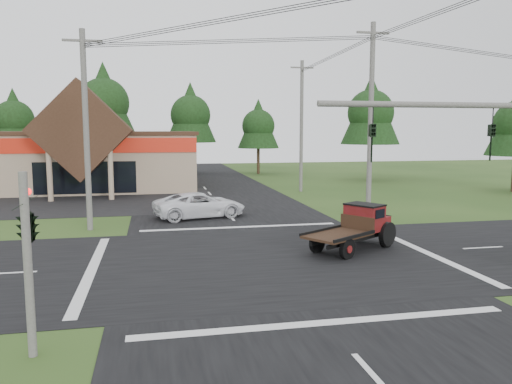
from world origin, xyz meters
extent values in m
plane|color=#274318|center=(0.00, 0.00, 0.00)|extent=(120.00, 120.00, 0.00)
cube|color=black|center=(0.00, 0.00, 0.01)|extent=(12.00, 120.00, 0.02)
cube|color=black|center=(0.00, 0.00, 0.01)|extent=(120.00, 12.00, 0.02)
cube|color=black|center=(-14.00, 19.00, 0.01)|extent=(28.00, 14.00, 0.02)
cube|color=tan|center=(-16.00, 30.00, 2.50)|extent=(30.00, 15.00, 5.00)
cube|color=#3A2317|center=(-16.00, 30.00, 5.05)|extent=(30.40, 15.40, 0.30)
cube|color=#AC1C0D|center=(-16.00, 22.45, 4.10)|extent=(30.00, 0.12, 1.20)
cube|color=#3A2317|center=(-10.00, 21.50, 5.30)|extent=(7.78, 4.00, 7.78)
cylinder|color=tan|center=(-12.20, 19.80, 2.00)|extent=(0.40, 0.40, 4.00)
cylinder|color=tan|center=(-7.80, 19.80, 2.00)|extent=(0.40, 0.40, 4.00)
cube|color=black|center=(-10.00, 22.48, 1.50)|extent=(8.00, 0.08, 2.60)
cylinder|color=#595651|center=(3.50, -7.50, 6.00)|extent=(8.00, 0.16, 0.16)
imported|color=black|center=(4.50, -7.50, 5.00)|extent=(0.16, 0.20, 1.00)
imported|color=black|center=(1.00, -7.50, 5.00)|extent=(0.16, 0.20, 1.00)
cylinder|color=#595651|center=(-7.50, -7.50, 2.20)|extent=(0.20, 0.20, 4.40)
imported|color=black|center=(-7.50, -7.30, 3.70)|extent=(0.53, 2.48, 1.00)
sphere|color=#FF0C0C|center=(-7.50, -7.15, 3.90)|extent=(0.18, 0.18, 0.18)
cylinder|color=#595651|center=(-8.00, 8.00, 5.25)|extent=(0.30, 0.30, 10.50)
cube|color=#595651|center=(-8.00, 8.00, 9.90)|extent=(2.00, 0.12, 0.12)
cylinder|color=#595651|center=(8.00, 8.00, 5.75)|extent=(0.30, 0.30, 11.50)
cube|color=#595651|center=(8.00, 8.00, 10.90)|extent=(2.00, 0.12, 0.12)
cylinder|color=#595651|center=(8.00, 22.00, 5.60)|extent=(0.30, 0.30, 11.20)
cube|color=#595651|center=(8.00, 22.00, 10.60)|extent=(2.00, 0.12, 0.12)
cylinder|color=#332316|center=(-20.00, 42.00, 1.75)|extent=(0.36, 0.36, 3.50)
cone|color=black|center=(-20.00, 42.00, 6.80)|extent=(5.60, 5.60, 6.60)
sphere|color=black|center=(-20.00, 42.00, 6.50)|extent=(4.40, 4.40, 4.40)
cylinder|color=#332316|center=(-10.00, 41.00, 2.27)|extent=(0.36, 0.36, 4.55)
cone|color=black|center=(-10.00, 41.00, 8.84)|extent=(7.28, 7.28, 8.58)
sphere|color=black|center=(-10.00, 41.00, 8.45)|extent=(5.72, 5.72, 5.72)
cylinder|color=#332316|center=(0.00, 42.00, 1.92)|extent=(0.36, 0.36, 3.85)
cone|color=black|center=(0.00, 42.00, 7.48)|extent=(6.16, 6.16, 7.26)
sphere|color=black|center=(0.00, 42.00, 7.15)|extent=(4.84, 4.84, 4.84)
cylinder|color=#332316|center=(8.00, 40.00, 1.57)|extent=(0.36, 0.36, 3.15)
cone|color=black|center=(8.00, 40.00, 6.12)|extent=(5.04, 5.04, 5.94)
sphere|color=black|center=(8.00, 40.00, 5.85)|extent=(3.96, 3.96, 3.96)
cylinder|color=#332316|center=(18.00, 30.00, 1.92)|extent=(0.36, 0.36, 3.85)
cone|color=black|center=(18.00, 30.00, 7.48)|extent=(6.16, 6.16, 7.26)
sphere|color=black|center=(18.00, 30.00, 7.15)|extent=(4.84, 4.84, 4.84)
imported|color=white|center=(-1.86, 10.65, 0.77)|extent=(6.03, 3.85, 1.55)
camera|label=1|loc=(-4.58, -19.61, 5.34)|focal=35.00mm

